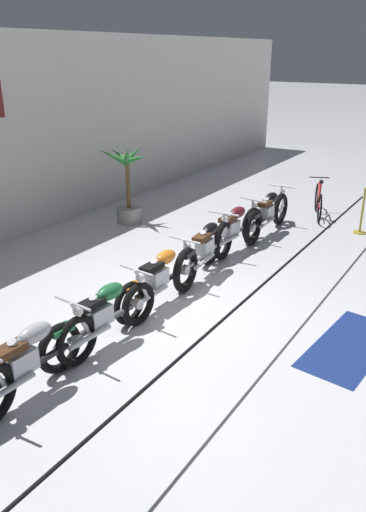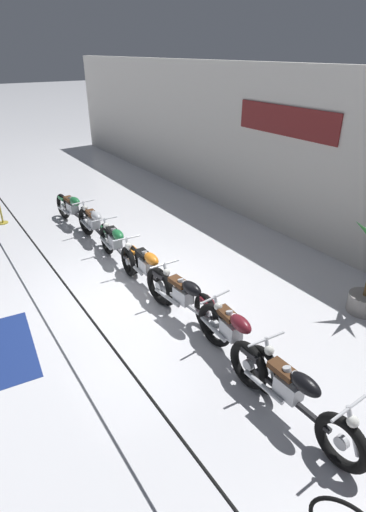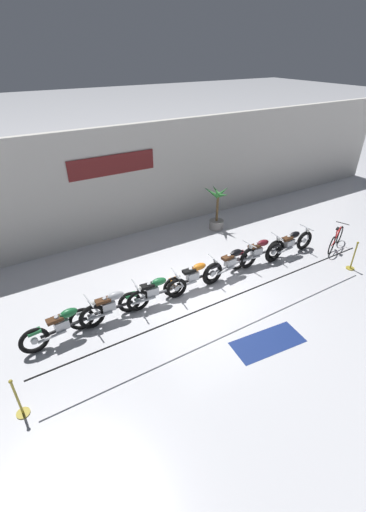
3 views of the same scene
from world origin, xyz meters
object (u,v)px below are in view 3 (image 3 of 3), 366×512
Objects in this scene: motorcycle_green_0 at (64,325)px; motorcycle_orange_3 at (194,276)px; floor_banner at (268,342)px; stanchion_mid_left at (353,260)px; motorcycle_black_4 at (231,263)px; potted_palm_left_of_row at (217,212)px; stanchion_far_left at (182,321)px; motorcycle_silver_1 at (111,306)px; motorcycle_black_6 at (290,244)px; bicycle at (336,239)px; motorcycle_green_2 at (154,292)px; motorcycle_maroon_5 at (258,252)px.

motorcycle_orange_3 is (4.02, 0.14, -0.01)m from motorcycle_green_0.
motorcycle_green_0 reaches higher than floor_banner.
motorcycle_orange_3 is 5.51m from stanchion_mid_left.
motorcycle_black_4 reaches higher than floor_banner.
potted_palm_left_of_row reaches higher than stanchion_far_left.
motorcycle_black_6 is at bearing -0.38° from motorcycle_silver_1.
stanchion_mid_left is (5.19, -1.82, -0.10)m from motorcycle_orange_3.
motorcycle_orange_3 is 1.12× the size of floor_banner.
stanchion_far_left is (-7.38, -1.21, 0.36)m from bicycle.
potted_palm_left_of_row is 5.33m from stanchion_mid_left.
motorcycle_green_2 is 1.43m from motorcycle_orange_3.
stanchion_far_left reaches higher than motorcycle_silver_1.
motorcycle_green_0 is 3.03m from stanchion_far_left.
stanchion_mid_left is at bearing -25.47° from motorcycle_black_4.
motorcycle_black_4 reaches higher than motorcycle_orange_3.
motorcycle_silver_1 is 8.13m from stanchion_mid_left.
motorcycle_black_4 is 1.22m from motorcycle_maroon_5.
motorcycle_green_0 is 9.37m from stanchion_mid_left.
bicycle is 0.84× the size of potted_palm_left_of_row.
stanchion_mid_left is at bearing -12.68° from motorcycle_silver_1.
motorcycle_green_2 is at bearing 2.02° from motorcycle_green_0.
motorcycle_maroon_5 is at bearing 1.57° from motorcycle_orange_3.
motorcycle_black_4 is at bearing 76.38° from floor_banner.
potted_palm_left_of_row is at bearing 62.47° from motorcycle_black_4.
bicycle is at bearing -51.86° from potted_palm_left_of_row.
potted_palm_left_of_row is 1.00× the size of floor_banner.
bicycle is (7.29, -0.56, -0.08)m from motorcycle_green_2.
motorcycle_silver_1 is at bearing 179.32° from motorcycle_green_2.
potted_palm_left_of_row is (0.37, 2.95, 0.25)m from motorcycle_maroon_5.
motorcycle_black_6 reaches higher than motorcycle_orange_3.
motorcycle_black_4 is 1.24× the size of floor_banner.
motorcycle_green_0 is at bearing -178.13° from motorcycle_maroon_5.
motorcycle_silver_1 is at bearing 4.75° from motorcycle_green_0.
bicycle is 7.49m from stanchion_far_left.
motorcycle_green_2 is 7.31m from bicycle.
motorcycle_orange_3 is 0.92× the size of motorcycle_black_6.
motorcycle_green_2 is 4.07m from motorcycle_maroon_5.
floor_banner is (1.91, -1.11, -0.74)m from stanchion_far_left.
floor_banner is (4.42, -2.79, -0.47)m from motorcycle_green_0.
bicycle is (9.88, -0.47, -0.10)m from motorcycle_green_0.
motorcycle_black_4 is at bearing 178.69° from motorcycle_black_6.
potted_palm_left_of_row is at bearing 46.95° from stanchion_far_left.
stanchion_far_left is at bearing -148.53° from motorcycle_black_4.
motorcycle_green_2 is 1.13× the size of floor_banner.
stanchion_mid_left is at bearing -10.31° from motorcycle_green_0.
stanchion_mid_left is (1.18, -1.74, -0.11)m from motorcycle_black_6.
motorcycle_black_4 reaches higher than motorcycle_black_6.
motorcycle_green_2 is at bearing 179.69° from motorcycle_black_6.
stanchion_mid_left is (2.19, -4.84, -0.37)m from potted_palm_left_of_row.
floor_banner is at bearing -57.71° from motorcycle_green_2.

